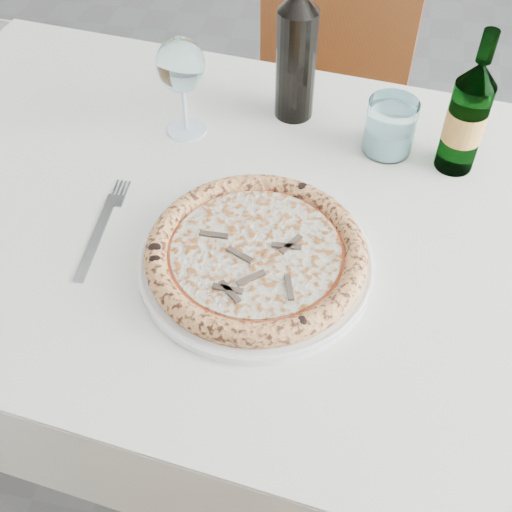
# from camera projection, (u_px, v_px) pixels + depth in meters

# --- Properties ---
(floor) EXTENTS (5.00, 6.00, 0.02)m
(floor) POSITION_uv_depth(u_px,v_px,m) (174.00, 454.00, 1.50)
(floor) COLOR #56565A
(floor) RESTS_ON ground
(dining_table) EXTENTS (1.41, 0.93, 0.76)m
(dining_table) POSITION_uv_depth(u_px,v_px,m) (268.00, 258.00, 1.02)
(dining_table) COLOR #572815
(dining_table) RESTS_ON floor
(chair_far) EXTENTS (0.45, 0.45, 0.93)m
(chair_far) POSITION_uv_depth(u_px,v_px,m) (325.00, 74.00, 1.59)
(chair_far) COLOR #572815
(chair_far) RESTS_ON floor
(plate) EXTENTS (0.32, 0.32, 0.02)m
(plate) POSITION_uv_depth(u_px,v_px,m) (256.00, 261.00, 0.87)
(plate) COLOR white
(plate) RESTS_ON dining_table
(pizza) EXTENTS (0.30, 0.30, 0.03)m
(pizza) POSITION_uv_depth(u_px,v_px,m) (256.00, 253.00, 0.86)
(pizza) COLOR tan
(pizza) RESTS_ON plate
(fork) EXTENTS (0.03, 0.21, 0.00)m
(fork) POSITION_uv_depth(u_px,v_px,m) (101.00, 229.00, 0.92)
(fork) COLOR gray
(fork) RESTS_ON dining_table
(wine_glass) EXTENTS (0.08, 0.08, 0.17)m
(wine_glass) POSITION_uv_depth(u_px,v_px,m) (181.00, 67.00, 0.99)
(wine_glass) COLOR silver
(wine_glass) RESTS_ON dining_table
(tumbler) EXTENTS (0.08, 0.08, 0.09)m
(tumbler) POSITION_uv_depth(u_px,v_px,m) (390.00, 130.00, 1.02)
(tumbler) COLOR white
(tumbler) RESTS_ON dining_table
(beer_bottle) EXTENTS (0.06, 0.06, 0.23)m
(beer_bottle) POSITION_uv_depth(u_px,v_px,m) (467.00, 117.00, 0.95)
(beer_bottle) COLOR #215425
(beer_bottle) RESTS_ON dining_table
(wine_bottle) EXTENTS (0.07, 0.07, 0.27)m
(wine_bottle) POSITION_uv_depth(u_px,v_px,m) (296.00, 54.00, 1.02)
(wine_bottle) COLOR black
(wine_bottle) RESTS_ON dining_table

